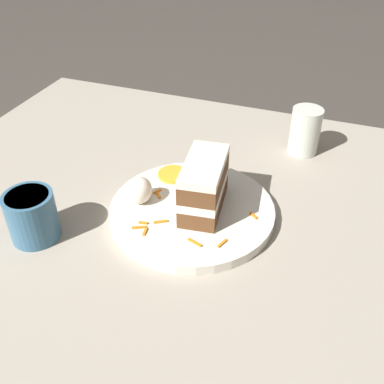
% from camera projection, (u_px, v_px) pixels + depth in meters
% --- Properties ---
extents(ground_plane, '(6.00, 6.00, 0.00)m').
position_uv_depth(ground_plane, '(171.00, 225.00, 0.77)').
color(ground_plane, '#38332D').
rests_on(ground_plane, ground).
extents(dining_table, '(0.91, 1.03, 0.02)m').
position_uv_depth(dining_table, '(170.00, 221.00, 0.77)').
color(dining_table, gray).
rests_on(dining_table, ground).
extents(plate, '(0.28, 0.28, 0.02)m').
position_uv_depth(plate, '(192.00, 211.00, 0.76)').
color(plate, silver).
rests_on(plate, dining_table).
extents(cake_slice, '(0.13, 0.08, 0.09)m').
position_uv_depth(cake_slice, '(204.00, 185.00, 0.73)').
color(cake_slice, brown).
rests_on(cake_slice, plate).
extents(cream_dollop, '(0.04, 0.04, 0.05)m').
position_uv_depth(cream_dollop, '(139.00, 192.00, 0.75)').
color(cream_dollop, silver).
rests_on(cream_dollop, plate).
extents(orange_garnish, '(0.06, 0.06, 0.01)m').
position_uv_depth(orange_garnish, '(173.00, 174.00, 0.83)').
color(orange_garnish, orange).
rests_on(orange_garnish, plate).
extents(carrot_shreds_scatter, '(0.12, 0.19, 0.00)m').
position_uv_depth(carrot_shreds_scatter, '(176.00, 223.00, 0.72)').
color(carrot_shreds_scatter, orange).
rests_on(carrot_shreds_scatter, plate).
extents(drinking_glass, '(0.06, 0.06, 0.10)m').
position_uv_depth(drinking_glass, '(304.00, 134.00, 0.91)').
color(drinking_glass, beige).
rests_on(drinking_glass, dining_table).
extents(coffee_mug, '(0.08, 0.08, 0.08)m').
position_uv_depth(coffee_mug, '(32.00, 215.00, 0.70)').
color(coffee_mug, '#386684').
rests_on(coffee_mug, dining_table).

